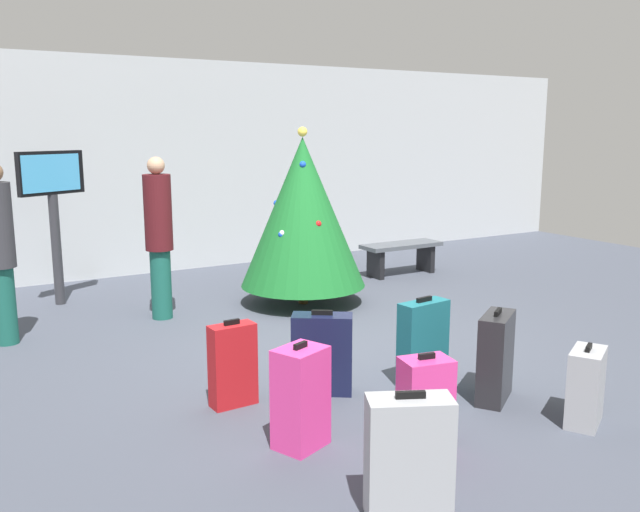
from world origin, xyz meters
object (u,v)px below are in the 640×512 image
object	(u,v)px
holiday_tree	(303,212)
traveller_1	(159,234)
suitcase_2	(322,354)
suitcase_6	(233,365)
flight_info_kiosk	(53,198)
suitcase_5	(425,401)
suitcase_4	(301,398)
suitcase_7	(586,387)
suitcase_1	(409,458)
suitcase_3	(423,343)
waiting_bench	(401,252)
suitcase_0	(496,357)

from	to	relation	value
holiday_tree	traveller_1	world-z (taller)	holiday_tree
suitcase_2	suitcase_6	distance (m)	0.75
flight_info_kiosk	suitcase_5	bearing A→B (deg)	-73.84
suitcase_6	suitcase_4	bearing A→B (deg)	-82.20
traveller_1	suitcase_7	bearing A→B (deg)	-67.26
flight_info_kiosk	suitcase_1	bearing A→B (deg)	-81.74
holiday_tree	suitcase_5	bearing A→B (deg)	-106.54
suitcase_5	suitcase_7	bearing A→B (deg)	-16.67
holiday_tree	suitcase_7	world-z (taller)	holiday_tree
holiday_tree	suitcase_3	size ratio (longest dim) A/B	2.85
waiting_bench	suitcase_0	distance (m)	4.78
suitcase_2	suitcase_5	xyz separation A→B (m)	(0.16, -1.15, -0.03)
suitcase_0	suitcase_6	bearing A→B (deg)	152.66
holiday_tree	suitcase_2	distance (m)	3.04
suitcase_0	suitcase_2	xyz separation A→B (m)	(-1.13, 0.84, -0.02)
holiday_tree	suitcase_6	distance (m)	3.32
traveller_1	suitcase_7	world-z (taller)	traveller_1
suitcase_6	waiting_bench	bearing A→B (deg)	38.19
traveller_1	holiday_tree	bearing A→B (deg)	-7.97
suitcase_1	suitcase_3	distance (m)	2.06
suitcase_3	flight_info_kiosk	bearing A→B (deg)	116.72
waiting_bench	holiday_tree	bearing A→B (deg)	-160.50
flight_info_kiosk	suitcase_4	xyz separation A→B (m)	(0.76, -4.92, -0.98)
holiday_tree	flight_info_kiosk	distance (m)	3.07
suitcase_1	traveller_1	bearing A→B (deg)	89.40
waiting_bench	suitcase_2	bearing A→B (deg)	-135.07
traveller_1	suitcase_0	xyz separation A→B (m)	(1.60, -3.72, -0.64)
flight_info_kiosk	suitcase_4	world-z (taller)	flight_info_kiosk
waiting_bench	traveller_1	world-z (taller)	traveller_1
holiday_tree	suitcase_0	size ratio (longest dim) A/B	2.91
waiting_bench	suitcase_5	distance (m)	5.56
flight_info_kiosk	waiting_bench	bearing A→B (deg)	-9.22
suitcase_2	suitcase_6	bearing A→B (deg)	170.07
suitcase_2	suitcase_3	distance (m)	0.89
suitcase_3	suitcase_7	world-z (taller)	suitcase_3
suitcase_4	suitcase_5	size ratio (longest dim) A/B	1.15
flight_info_kiosk	suitcase_2	distance (m)	4.49
holiday_tree	suitcase_5	distance (m)	4.04
suitcase_4	suitcase_6	bearing A→B (deg)	97.80
suitcase_3	traveller_1	bearing A→B (deg)	112.60
flight_info_kiosk	suitcase_5	world-z (taller)	flight_info_kiosk
suitcase_3	waiting_bench	bearing A→B (deg)	55.14
suitcase_0	suitcase_3	distance (m)	0.64
suitcase_4	traveller_1	bearing A→B (deg)	87.53
suitcase_5	suitcase_6	size ratio (longest dim) A/B	0.93
flight_info_kiosk	suitcase_6	xyz separation A→B (m)	(0.64, -4.02, -1.00)
suitcase_0	suitcase_3	xyz separation A→B (m)	(-0.29, 0.57, 0.01)
traveller_1	suitcase_3	size ratio (longest dim) A/B	2.42
holiday_tree	suitcase_2	size ratio (longest dim) A/B	3.10
holiday_tree	suitcase_4	xyz separation A→B (m)	(-1.90, -3.40, -0.80)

